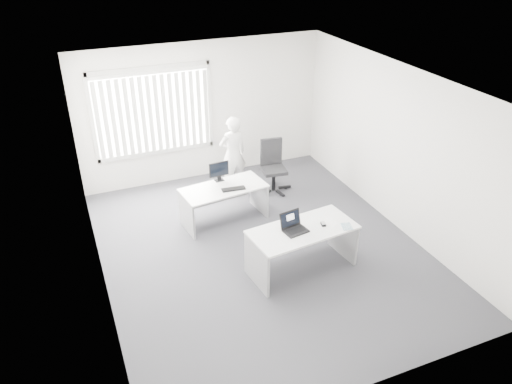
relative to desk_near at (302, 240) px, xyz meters
name	(u,v)px	position (x,y,z in m)	size (l,w,h in m)	color
ground	(261,249)	(-0.37, 0.71, -0.53)	(6.00, 6.00, 0.00)	#3F4045
wall_back	(203,112)	(-0.37, 3.71, 0.87)	(5.00, 0.02, 2.80)	silver
wall_front	(376,295)	(-0.37, -2.29, 0.87)	(5.00, 0.02, 2.80)	silver
wall_left	(92,206)	(-2.87, 0.71, 0.87)	(0.02, 6.00, 2.80)	silver
wall_right	(398,148)	(2.13, 0.71, 0.87)	(0.02, 6.00, 2.80)	silver
ceiling	(262,84)	(-0.37, 0.71, 2.27)	(5.00, 6.00, 0.02)	white
window	(153,112)	(-1.37, 3.67, 1.02)	(2.32, 0.06, 1.76)	#BCBBB7
blinds	(154,114)	(-1.37, 3.61, 0.99)	(2.20, 0.10, 1.50)	silver
desk_near	(302,240)	(0.00, 0.00, 0.00)	(1.69, 0.93, 0.74)	white
desk_far	(224,197)	(-0.62, 1.80, -0.05)	(1.55, 0.87, 0.67)	white
office_chair	(273,175)	(0.67, 2.54, -0.21)	(0.67, 0.67, 1.04)	black
person	(233,154)	(-0.05, 2.87, 0.23)	(0.56, 0.37, 1.53)	white
laptop	(296,224)	(-0.13, -0.03, 0.34)	(0.35, 0.31, 0.27)	black
paper_sheet	(328,224)	(0.40, -0.04, 0.21)	(0.32, 0.22, 0.00)	white
mouse	(323,224)	(0.33, -0.03, 0.23)	(0.06, 0.11, 0.05)	#B5B5B8
booklet	(347,226)	(0.64, -0.21, 0.21)	(0.14, 0.20, 0.01)	white
keyboard	(234,189)	(-0.49, 1.66, 0.15)	(0.41, 0.14, 0.02)	black
monitor	(219,171)	(-0.61, 2.07, 0.32)	(0.36, 0.11, 0.36)	black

